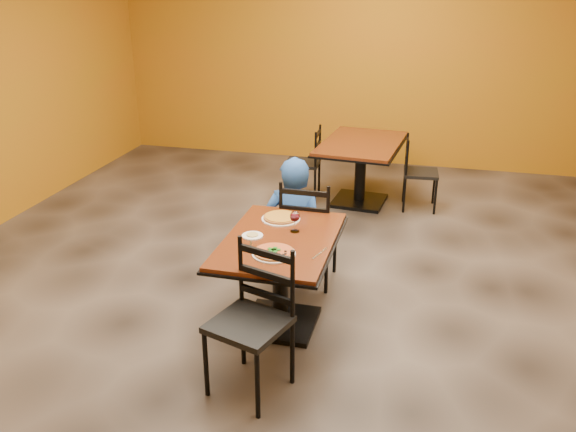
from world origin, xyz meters
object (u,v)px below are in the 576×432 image
(plate_far, at_px, (281,219))
(diner, at_px, (294,214))
(chair_second_right, at_px, (421,173))
(pizza_far, at_px, (281,217))
(plate_main, at_px, (274,254))
(table_main, at_px, (280,261))
(chair_second_left, at_px, (303,163))
(side_plate, at_px, (252,236))
(chair_main_far, at_px, (309,230))
(pizza_main, at_px, (274,252))
(chair_main_near, at_px, (249,325))
(wine_glass, at_px, (295,221))
(table_second, at_px, (361,158))

(plate_far, bearing_deg, diner, 94.03)
(chair_second_right, relative_size, pizza_far, 3.04)
(plate_main, bearing_deg, diner, 97.29)
(table_main, relative_size, chair_second_left, 1.41)
(chair_second_left, bearing_deg, side_plate, 1.91)
(plate_far, relative_size, pizza_far, 1.11)
(chair_second_left, xyz_separation_m, plate_main, (0.51, -3.10, 0.32))
(chair_main_far, xyz_separation_m, plate_main, (-0.02, -1.06, 0.26))
(table_main, bearing_deg, pizza_main, -83.86)
(chair_second_left, bearing_deg, plate_far, 5.49)
(chair_second_right, relative_size, side_plate, 5.31)
(diner, xyz_separation_m, plate_far, (0.04, -0.62, 0.21))
(table_main, bearing_deg, side_plate, -174.93)
(diner, bearing_deg, chair_main_near, 92.27)
(side_plate, bearing_deg, chair_main_far, 72.02)
(table_main, distance_m, chair_main_far, 0.79)
(table_main, xyz_separation_m, wine_glass, (0.08, 0.15, 0.28))
(chair_second_right, height_order, pizza_main, chair_second_right)
(chair_second_right, distance_m, plate_main, 3.24)
(pizza_far, bearing_deg, wine_glass, -51.05)
(plate_far, bearing_deg, plate_main, -79.51)
(chair_main_near, bearing_deg, diner, 112.30)
(plate_far, relative_size, side_plate, 1.94)
(wine_glass, bearing_deg, pizza_far, 128.95)
(chair_second_right, bearing_deg, pizza_main, 159.36)
(chair_main_near, bearing_deg, pizza_main, 105.68)
(chair_second_left, xyz_separation_m, plate_far, (0.39, -2.47, 0.32))
(pizza_main, bearing_deg, wine_glass, 83.47)
(table_second, xyz_separation_m, plate_main, (-0.19, -3.10, 0.19))
(plate_main, height_order, plate_far, same)
(pizza_main, bearing_deg, table_second, 86.47)
(chair_main_far, distance_m, chair_second_right, 2.21)
(table_main, height_order, chair_second_left, chair_second_left)
(chair_second_right, xyz_separation_m, pizza_main, (-0.89, -3.10, 0.35))
(diner, relative_size, side_plate, 6.77)
(plate_main, bearing_deg, wine_glass, 83.47)
(chair_main_near, distance_m, chair_second_right, 3.74)
(table_second, relative_size, wine_glass, 7.74)
(chair_second_right, relative_size, pizza_main, 2.99)
(table_second, xyz_separation_m, plate_far, (-0.31, -2.47, 0.19))
(chair_second_right, bearing_deg, plate_main, 159.36)
(plate_far, height_order, wine_glass, wine_glass)
(chair_main_far, distance_m, pizza_far, 0.53)
(chair_main_near, relative_size, chair_main_far, 1.02)
(chair_second_left, relative_size, wine_glass, 4.86)
(diner, bearing_deg, table_main, 95.39)
(table_second, xyz_separation_m, chair_second_right, (0.70, -0.00, -0.14))
(table_main, distance_m, plate_main, 0.34)
(chair_second_right, bearing_deg, plate_far, 153.24)
(pizza_main, height_order, pizza_far, same)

